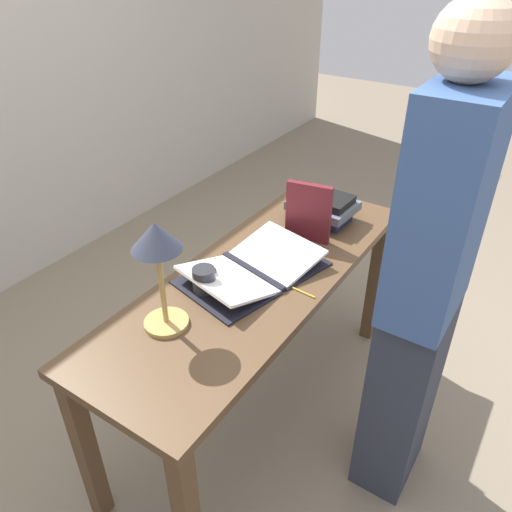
{
  "coord_description": "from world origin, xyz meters",
  "views": [
    {
      "loc": [
        -1.32,
        -0.86,
        1.85
      ],
      "look_at": [
        -0.01,
        0.01,
        0.84
      ],
      "focal_mm": 35.0,
      "sensor_mm": 36.0,
      "label": 1
    }
  ],
  "objects_px": {
    "open_book": "(253,269)",
    "book_stack_tall": "(323,207)",
    "book_standing_upright": "(308,213)",
    "pencil": "(297,290)",
    "person_reader": "(423,298)",
    "coffee_mug": "(204,280)",
    "reading_lamp": "(157,250)"
  },
  "relations": [
    {
      "from": "pencil",
      "to": "book_standing_upright",
      "type": "bearing_deg",
      "value": 23.02
    },
    {
      "from": "book_standing_upright",
      "to": "book_stack_tall",
      "type": "bearing_deg",
      "value": -2.34
    },
    {
      "from": "open_book",
      "to": "book_stack_tall",
      "type": "height_order",
      "value": "book_stack_tall"
    },
    {
      "from": "coffee_mug",
      "to": "book_standing_upright",
      "type": "bearing_deg",
      "value": -14.08
    },
    {
      "from": "book_standing_upright",
      "to": "person_reader",
      "type": "relative_size",
      "value": 0.15
    },
    {
      "from": "pencil",
      "to": "person_reader",
      "type": "xyz_separation_m",
      "value": [
        0.05,
        -0.43,
        0.11
      ]
    },
    {
      "from": "book_standing_upright",
      "to": "coffee_mug",
      "type": "bearing_deg",
      "value": 155.62
    },
    {
      "from": "coffee_mug",
      "to": "person_reader",
      "type": "height_order",
      "value": "person_reader"
    },
    {
      "from": "pencil",
      "to": "person_reader",
      "type": "height_order",
      "value": "person_reader"
    },
    {
      "from": "open_book",
      "to": "coffee_mug",
      "type": "distance_m",
      "value": 0.21
    },
    {
      "from": "book_standing_upright",
      "to": "reading_lamp",
      "type": "relative_size",
      "value": 0.66
    },
    {
      "from": "coffee_mug",
      "to": "person_reader",
      "type": "bearing_deg",
      "value": -71.03
    },
    {
      "from": "book_standing_upright",
      "to": "reading_lamp",
      "type": "xyz_separation_m",
      "value": [
        -0.74,
        0.13,
        0.16
      ]
    },
    {
      "from": "person_reader",
      "to": "reading_lamp",
      "type": "bearing_deg",
      "value": -56.78
    },
    {
      "from": "pencil",
      "to": "coffee_mug",
      "type": "bearing_deg",
      "value": 124.27
    },
    {
      "from": "book_stack_tall",
      "to": "book_standing_upright",
      "type": "height_order",
      "value": "book_standing_upright"
    },
    {
      "from": "book_standing_upright",
      "to": "reading_lamp",
      "type": "bearing_deg",
      "value": 160.11
    },
    {
      "from": "coffee_mug",
      "to": "pencil",
      "type": "height_order",
      "value": "coffee_mug"
    },
    {
      "from": "book_standing_upright",
      "to": "person_reader",
      "type": "bearing_deg",
      "value": -126.88
    },
    {
      "from": "book_stack_tall",
      "to": "book_standing_upright",
      "type": "distance_m",
      "value": 0.21
    },
    {
      "from": "reading_lamp",
      "to": "open_book",
      "type": "bearing_deg",
      "value": -10.6
    },
    {
      "from": "open_book",
      "to": "reading_lamp",
      "type": "distance_m",
      "value": 0.49
    },
    {
      "from": "book_stack_tall",
      "to": "reading_lamp",
      "type": "bearing_deg",
      "value": 173.99
    },
    {
      "from": "pencil",
      "to": "book_stack_tall",
      "type": "bearing_deg",
      "value": 17.83
    },
    {
      "from": "reading_lamp",
      "to": "book_standing_upright",
      "type": "bearing_deg",
      "value": -9.59
    },
    {
      "from": "open_book",
      "to": "book_stack_tall",
      "type": "bearing_deg",
      "value": 10.86
    },
    {
      "from": "open_book",
      "to": "book_standing_upright",
      "type": "bearing_deg",
      "value": 4.94
    },
    {
      "from": "book_standing_upright",
      "to": "open_book",
      "type": "bearing_deg",
      "value": 161.32
    },
    {
      "from": "open_book",
      "to": "coffee_mug",
      "type": "bearing_deg",
      "value": 169.81
    },
    {
      "from": "book_stack_tall",
      "to": "book_standing_upright",
      "type": "bearing_deg",
      "value": -172.04
    },
    {
      "from": "book_stack_tall",
      "to": "book_standing_upright",
      "type": "relative_size",
      "value": 1.14
    },
    {
      "from": "open_book",
      "to": "pencil",
      "type": "height_order",
      "value": "open_book"
    }
  ]
}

